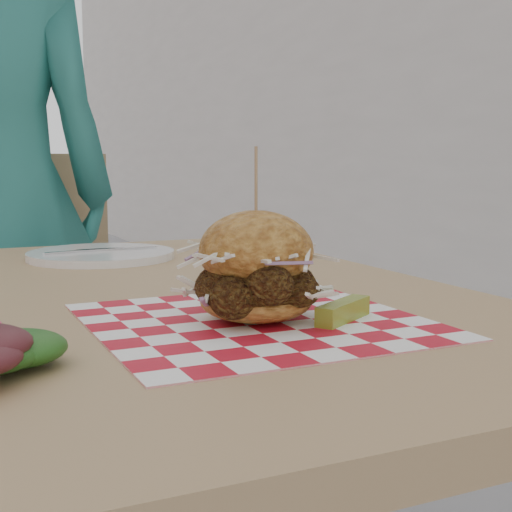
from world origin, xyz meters
The scene contains 7 objects.
patio_table centered at (0.17, -0.31, 0.67)m, with size 0.80×1.20×0.75m.
patio_chair centered at (0.14, 0.73, 0.55)m, with size 0.53×0.53×0.95m.
paper_liner centered at (0.21, -0.55, 0.75)m, with size 0.36×0.36×0.00m, color red.
sandwich centered at (0.21, -0.55, 0.81)m, with size 0.17×0.17×0.19m.
pickle_spear centered at (0.30, -0.59, 0.76)m, with size 0.10×0.02×0.02m, color olive.
place_setting centered at (0.17, 0.05, 0.76)m, with size 0.27×0.27×0.02m.
kraft_tray centered at (0.46, 0.03, 0.77)m, with size 0.15×0.12×0.06m.
Camera 1 is at (-0.12, -1.26, 0.93)m, focal length 50.00 mm.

